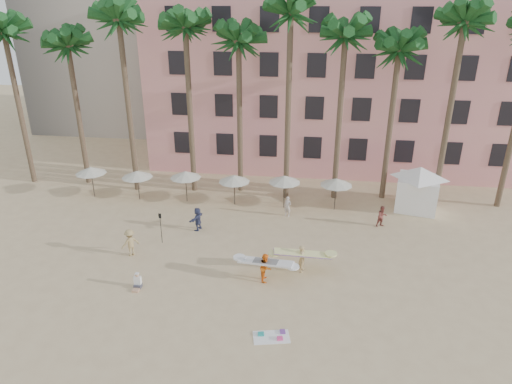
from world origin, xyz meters
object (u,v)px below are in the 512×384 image
object	(u,v)px
pink_hotel	(337,79)
carrier_yellow	(302,257)
cabana	(418,184)
carrier_white	(266,266)

from	to	relation	value
pink_hotel	carrier_yellow	world-z (taller)	pink_hotel
cabana	carrier_white	size ratio (longest dim) A/B	1.60
carrier_yellow	carrier_white	distance (m)	2.43
cabana	carrier_white	distance (m)	15.70
cabana	carrier_white	world-z (taller)	cabana
cabana	carrier_yellow	size ratio (longest dim) A/B	1.54
pink_hotel	carrier_white	distance (m)	25.21
cabana	carrier_white	xyz separation A→B (m)	(-10.66, -11.47, -1.12)
carrier_yellow	carrier_white	xyz separation A→B (m)	(-2.10, -1.23, -0.06)
pink_hotel	cabana	size ratio (longest dim) A/B	6.50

